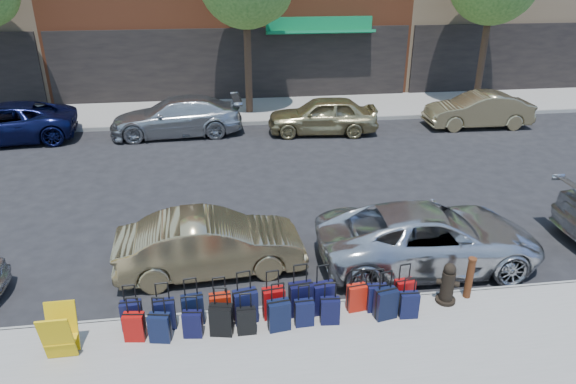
{
  "coord_description": "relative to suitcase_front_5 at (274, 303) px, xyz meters",
  "views": [
    {
      "loc": [
        -0.78,
        -12.52,
        6.23
      ],
      "look_at": [
        0.71,
        -1.5,
        1.19
      ],
      "focal_mm": 32.0,
      "sensor_mm": 36.0,
      "label": 1
    }
  ],
  "objects": [
    {
      "name": "ground",
      "position": [
        -0.0,
        4.78,
        -0.45
      ],
      "size": [
        120.0,
        120.0,
        0.0
      ],
      "primitive_type": "plane",
      "color": "black",
      "rests_on": "ground"
    },
    {
      "name": "sidewalk_far",
      "position": [
        -0.0,
        14.78,
        -0.38
      ],
      "size": [
        60.0,
        4.0,
        0.15
      ],
      "primitive_type": "cube",
      "color": "gray",
      "rests_on": "ground"
    },
    {
      "name": "curb_near",
      "position": [
        -0.0,
        0.3,
        -0.38
      ],
      "size": [
        60.0,
        0.08,
        0.15
      ],
      "primitive_type": "cube",
      "color": "gray",
      "rests_on": "ground"
    },
    {
      "name": "curb_far",
      "position": [
        -0.0,
        12.76,
        -0.38
      ],
      "size": [
        60.0,
        0.08,
        0.15
      ],
      "primitive_type": "cube",
      "color": "gray",
      "rests_on": "ground"
    },
    {
      "name": "suitcase_front_0",
      "position": [
        -2.56,
        0.02,
        -0.03
      ],
      "size": [
        0.37,
        0.2,
        0.89
      ],
      "rotation": [
        0.0,
        0.0,
        0.01
      ],
      "color": "black",
      "rests_on": "sidewalk_near"
    },
    {
      "name": "suitcase_front_1",
      "position": [
        -1.97,
        -0.05,
        -0.01
      ],
      "size": [
        0.39,
        0.23,
        0.92
      ],
      "rotation": [
        0.0,
        0.0,
        0.06
      ],
      "color": "black",
      "rests_on": "sidewalk_near"
    },
    {
      "name": "suitcase_front_2",
      "position": [
        -1.48,
        0.01,
        -0.01
      ],
      "size": [
        0.41,
        0.27,
        0.94
      ],
      "rotation": [
        0.0,
        0.0,
        0.14
      ],
      "color": "black",
      "rests_on": "sidewalk_near"
    },
    {
      "name": "suitcase_front_3",
      "position": [
        -0.97,
        -0.01,
        -0.01
      ],
      "size": [
        0.39,
        0.23,
        0.92
      ],
      "rotation": [
        0.0,
        0.0,
        0.06
      ],
      "color": "#961A09",
      "rests_on": "sidewalk_near"
    },
    {
      "name": "suitcase_front_4",
      "position": [
        -0.52,
        -0.06,
        0.02
      ],
      "size": [
        0.47,
        0.31,
        1.04
      ],
      "rotation": [
        0.0,
        0.0,
        0.19
      ],
      "color": "black",
      "rests_on": "sidewalk_near"
    },
    {
      "name": "suitcase_front_5",
      "position": [
        0.0,
        0.0,
        0.0
      ],
      "size": [
        0.42,
        0.27,
        0.97
      ],
      "rotation": [
        0.0,
        0.0,
        0.12
      ],
      "color": "maroon",
      "rests_on": "sidewalk_near"
    },
    {
      "name": "suitcase_front_6",
      "position": [
        0.51,
        0.02,
        0.02
      ],
      "size": [
        0.46,
        0.28,
        1.04
      ],
      "rotation": [
        0.0,
        0.0,
        0.11
      ],
      "color": "black",
      "rests_on": "sidewalk_near"
    },
    {
      "name": "suitcase_front_7",
      "position": [
        0.94,
        0.02,
        0.01
      ],
      "size": [
        0.44,
        0.29,
        1.0
      ],
      "rotation": [
        0.0,
        0.0,
        0.16
      ],
      "color": "black",
      "rests_on": "sidewalk_near"
    },
    {
      "name": "suitcase_front_8",
      "position": [
        1.57,
        -0.0,
        -0.03
      ],
      "size": [
        0.38,
        0.24,
        0.86
      ],
      "rotation": [
        0.0,
        0.0,
        0.13
      ],
      "color": "#A9170A",
      "rests_on": "sidewalk_near"
    },
    {
      "name": "suitcase_front_9",
      "position": [
        1.95,
        -0.07,
        -0.03
      ],
      "size": [
        0.37,
        0.22,
        0.88
      ],
      "rotation": [
        0.0,
        0.0,
        -0.05
      ],
      "color": "black",
      "rests_on": "sidewalk_near"
    },
    {
      "name": "suitcase_front_10",
      "position": [
        2.52,
        0.02,
        -0.03
      ],
      "size": [
        0.39,
        0.24,
        0.88
      ],
      "rotation": [
        0.0,
        0.0,
        0.12
      ],
      "color": "maroon",
      "rests_on": "sidewalk_near"
    },
    {
      "name": "suitcase_back_0",
      "position": [
        -2.47,
        -0.3,
        -0.04
      ],
      "size": [
        0.38,
        0.25,
        0.84
      ],
      "rotation": [
        0.0,
        0.0,
        -0.13
      ],
      "color": "#990C09",
      "rests_on": "sidewalk_near"
    },
    {
      "name": "suitcase_back_1",
      "position": [
        -2.03,
        -0.39,
        -0.03
      ],
      "size": [
        0.39,
        0.27,
        0.86
      ],
      "rotation": [
        0.0,
        0.0,
        -0.19
      ],
      "color": "black",
      "rests_on": "sidewalk_near"
    },
    {
      "name": "suitcase_back_2",
      "position": [
        -1.47,
        -0.35,
        -0.05
      ],
      "size": [
        0.36,
        0.24,
        0.8
      ],
      "rotation": [
        0.0,
        0.0,
        -0.13
      ],
      "color": "black",
      "rests_on": "sidewalk_near"
    },
    {
      "name": "suitcase_back_3",
      "position": [
        -0.97,
        -0.36,
        -0.01
      ],
      "size": [
        0.43,
        0.3,
        0.94
      ],
      "rotation": [
        0.0,
        0.0,
        -0.2
      ],
      "color": "black",
      "rests_on": "sidewalk_near"
    },
    {
      "name": "suitcase_back_4",
      "position": [
        -0.53,
        -0.39,
        -0.05
      ],
      "size": [
        0.34,
        0.2,
        0.8
      ],
      "rotation": [
        0.0,
        0.0,
        0.01
      ],
      "color": "black",
      "rests_on": "sidewalk_near"
    },
    {
      "name": "suitcase_back_5",
      "position": [
        0.06,
        -0.36,
        -0.01
      ],
      "size": [
        0.42,
        0.28,
        0.94
      ],
      "rotation": [
        0.0,
        0.0,
        0.14
      ],
      "color": "black",
      "rests_on": "sidewalk_near"
    },
    {
      "name": "suitcase_back_6",
      "position": [
        0.52,
        -0.3,
        -0.05
      ],
      "size": [
        0.35,
        0.21,
        0.82
      ],
      "rotation": [
        0.0,
        0.0,
        0.04
      ],
      "color": "black",
      "rests_on": "sidewalk_near"
    },
    {
      "name": "suitcase_back_7",
      "position": [
        1.0,
        -0.31,
        -0.04
      ],
      "size": [
        0.36,
        0.23,
        0.83
      ],
      "rotation": [
        0.0,
        0.0,
        -0.08
      ],
      "color": "black",
      "rests_on": "sidewalk_near"
    },
    {
      "name": "suitcase_back_9",
      "position": [
        2.05,
        -0.3,
        -0.0
      ],
      "size": [
        0.44,
        0.31,
        0.96
      ],
      "rotation": [
        0.0,
        0.0,
        0.2
      ],
      "color": "black",
      "rests_on": "sidewalk_near"
    },
    {
      "name": "suitcase_back_10",
      "position": [
        2.48,
        -0.34,
        -0.05
      ],
      "size": [
        0.35,
        0.22,
        0.82
      ],
      "rotation": [
        0.0,
        0.0,
        -0.05
      ],
      "color": "black",
      "rests_on": "sidewalk_near"
    },
    {
      "name": "fire_hydrant",
      "position": [
        3.37,
        0.01,
        0.09
      ],
      "size": [
        0.43,
        0.38,
        0.85
      ],
      "rotation": [
        0.0,
        0.0,
        -0.43
      ],
      "color": "black",
      "rests_on": "sidewalk_near"
    },
    {
      "name": "bollard",
      "position": [
        3.85,
        0.09,
        0.15
      ],
      "size": [
        0.16,
        0.16,
        0.88
      ],
      "color": "#38190C",
      "rests_on": "sidewalk_near"
    },
    {
      "name": "display_rack",
      "position": [
        -3.62,
        -0.53,
        0.14
      ],
      "size": [
        0.51,
        0.56,
        0.89
      ],
      "rotation": [
        0.0,
        0.0,
        0.01
      ],
      "color": "gold",
      "rests_on": "sidewalk_near"
    },
    {
      "name": "car_near_1",
      "position": [
        -1.14,
        1.96,
        0.21
      ],
      "size": [
        4.1,
        1.68,
        1.32
      ],
      "primitive_type": "imported",
      "rotation": [
        0.0,
        0.0,
        1.64
      ],
      "color": "tan",
      "rests_on": "ground"
    },
    {
      "name": "car_near_2",
      "position": [
        3.61,
        1.6,
        0.23
      ],
      "size": [
        4.94,
        2.34,
        1.36
      ],
      "primitive_type": "imported",
      "rotation": [
        0.0,
        0.0,
        1.55
      ],
      "color": "silver",
      "rests_on": "ground"
    },
    {
      "name": "car_far_0",
      "position": [
        -8.77,
        11.83,
        0.26
      ],
      "size": [
        5.39,
        3.0,
        1.42
      ],
      "primitive_type": "imported",
      "rotation": [
        0.0,
        0.0,
        -1.44
      ],
      "color": "#0D113A",
      "rests_on": "ground"
    },
    {
      "name": "car_far_1",
      "position": [
        -2.46,
        11.87,
        0.27
      ],
      "size": [
        5.1,
        2.25,
        1.45
      ],
      "primitive_type": "imported",
      "rotation": [
        0.0,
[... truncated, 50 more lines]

